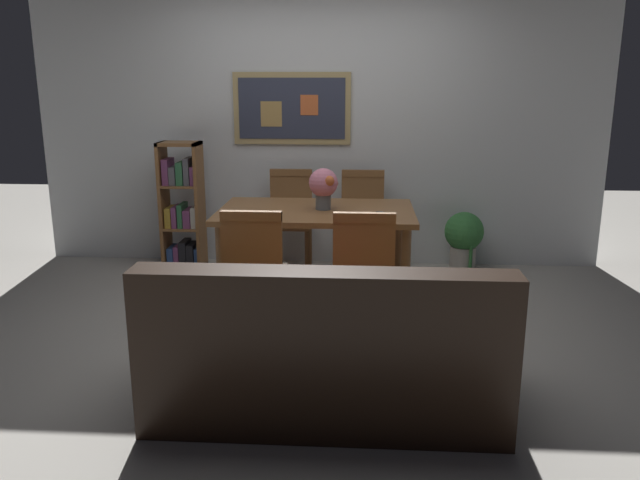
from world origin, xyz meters
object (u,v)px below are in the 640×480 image
object	(u,v)px
bookshelf	(183,211)
dining_chair_near_left	(255,265)
dining_chair_far_left	(290,212)
flower_vase	(324,185)
dining_chair_far_right	(362,213)
tv_remote	(384,214)
dining_table	(316,221)
dining_chair_near_right	(363,267)
potted_ivy	(464,238)
leather_couch	(326,354)

from	to	relation	value
bookshelf	dining_chair_near_left	bearing A→B (deg)	-60.45
dining_chair_far_left	bookshelf	size ratio (longest dim) A/B	0.78
flower_vase	bookshelf	bearing A→B (deg)	148.50
dining_chair_far_right	dining_chair_far_left	size ratio (longest dim) A/B	1.00
bookshelf	flower_vase	size ratio (longest dim) A/B	3.71
dining_chair_far_right	tv_remote	world-z (taller)	dining_chair_far_right
dining_chair_far_left	tv_remote	size ratio (longest dim) A/B	5.71
flower_vase	dining_table	bearing A→B (deg)	-174.67
dining_chair_near_right	flower_vase	distance (m)	0.97
potted_ivy	tv_remote	world-z (taller)	tv_remote
dining_chair_near_left	dining_chair_far_left	bearing A→B (deg)	88.74
dining_chair_near_left	potted_ivy	distance (m)	2.34
dining_chair_near_right	potted_ivy	bearing A→B (deg)	62.00
dining_chair_near_right	tv_remote	xyz separation A→B (m)	(0.14, 0.63, 0.21)
dining_chair_far_right	tv_remote	bearing A→B (deg)	-81.74
potted_ivy	bookshelf	bearing A→B (deg)	-179.01
dining_chair_far_left	tv_remote	bearing A→B (deg)	-52.67
dining_table	dining_chair_far_right	world-z (taller)	dining_chair_far_right
dining_table	dining_chair_near_left	bearing A→B (deg)	-111.83
dining_chair_near_right	tv_remote	size ratio (longest dim) A/B	5.71
dining_chair_near_left	dining_chair_far_right	world-z (taller)	same
potted_ivy	dining_chair_near_right	bearing A→B (deg)	-118.00
dining_chair_far_left	potted_ivy	xyz separation A→B (m)	(1.56, 0.02, -0.22)
dining_chair_near_left	tv_remote	distance (m)	1.07
dining_chair_far_left	dining_chair_near_left	bearing A→B (deg)	-91.26
leather_couch	flower_vase	distance (m)	1.79
bookshelf	leather_couch	bearing A→B (deg)	-59.92
potted_ivy	flower_vase	size ratio (longest dim) A/B	1.77
dining_chair_far_right	flower_vase	size ratio (longest dim) A/B	2.91
bookshelf	potted_ivy	bearing A→B (deg)	0.99
dining_table	flower_vase	world-z (taller)	flower_vase
dining_table	bookshelf	bearing A→B (deg)	147.24
dining_chair_near_right	dining_chair_far_left	world-z (taller)	same
leather_couch	potted_ivy	size ratio (longest dim) A/B	3.26
dining_chair_near_right	potted_ivy	distance (m)	1.93
dining_chair_near_right	dining_table	bearing A→B (deg)	113.31
leather_couch	dining_chair_near_right	bearing A→B (deg)	77.20
potted_ivy	flower_vase	distance (m)	1.60
dining_chair_far_right	dining_chair_far_left	distance (m)	0.65
dining_chair_far_left	flower_vase	bearing A→B (deg)	-67.21
dining_chair_near_left	potted_ivy	world-z (taller)	dining_chair_near_left
dining_chair_far_right	dining_chair_far_left	world-z (taller)	same
potted_ivy	dining_chair_far_right	bearing A→B (deg)	-178.34
dining_chair_far_left	leather_couch	bearing A→B (deg)	-79.46
dining_chair_near_left	flower_vase	world-z (taller)	flower_vase
leather_couch	tv_remote	distance (m)	1.56
dining_chair_near_right	potted_ivy	size ratio (longest dim) A/B	1.65
tv_remote	dining_chair_far_left	bearing A→B (deg)	127.33
potted_ivy	dining_table	bearing A→B (deg)	-145.70
dining_table	dining_chair_far_left	world-z (taller)	dining_chair_far_left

